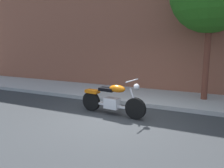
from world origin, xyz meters
The scene contains 4 objects.
ground_plane centered at (0.00, 0.00, 0.00)m, with size 60.00×60.00×0.00m, color #303335.
sidewalk centered at (0.00, 2.93, 0.07)m, with size 25.01×2.57×0.14m, color #AAAAAA.
building_facade centered at (0.00, 4.46, 3.57)m, with size 25.01×0.50×7.13m, color brown.
motorcycle centered at (-0.35, 0.46, 0.46)m, with size 2.18×0.70×1.12m.
Camera 1 is at (2.53, -5.46, 2.09)m, focal length 36.34 mm.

